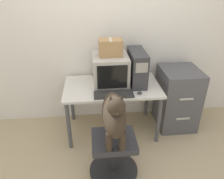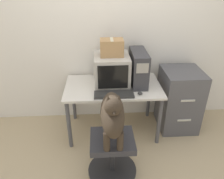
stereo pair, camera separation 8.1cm
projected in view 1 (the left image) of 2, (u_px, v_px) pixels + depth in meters
The scene contains 11 objects.
ground_plane at pixel (115, 147), 2.86m from camera, with size 12.00×12.00×0.00m, color tan.
wall_back at pixel (109, 33), 2.93m from camera, with size 8.00×0.05×2.60m.
desk at pixel (112, 92), 2.88m from camera, with size 1.24×0.72×0.72m.
crt_monitor at pixel (111, 70), 2.82m from camera, with size 0.44×0.47×0.38m.
pc_tower at pixel (137, 67), 2.82m from camera, with size 0.19×0.51×0.43m.
keyboard at pixel (114, 94), 2.61m from camera, with size 0.48×0.18×0.03m.
computer_mouse at pixel (140, 93), 2.63m from camera, with size 0.06×0.05×0.04m.
office_chair at pixel (114, 155), 2.40m from camera, with size 0.55×0.55×0.49m.
dog at pixel (114, 114), 2.10m from camera, with size 0.23×0.57×0.61m.
filing_cabinet at pixel (177, 98), 3.10m from camera, with size 0.51×0.56×0.87m.
cardboard_box at pixel (110, 48), 2.68m from camera, with size 0.28×0.20×0.21m.
Camera 1 is at (-0.25, -2.14, 2.03)m, focal length 35.00 mm.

